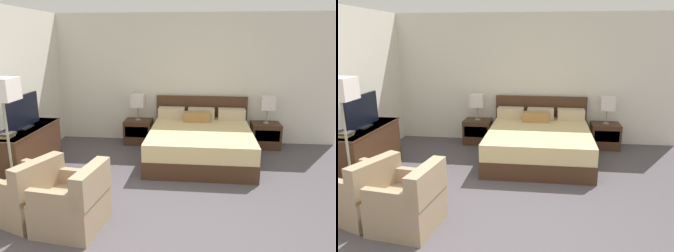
{
  "view_description": "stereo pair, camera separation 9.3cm",
  "coord_description": "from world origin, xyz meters",
  "views": [
    {
      "loc": [
        0.45,
        -2.92,
        2.08
      ],
      "look_at": [
        -0.07,
        2.04,
        0.75
      ],
      "focal_mm": 35.0,
      "sensor_mm": 36.0,
      "label": 1
    },
    {
      "loc": [
        0.54,
        -2.9,
        2.08
      ],
      "look_at": [
        -0.07,
        2.04,
        0.75
      ],
      "focal_mm": 35.0,
      "sensor_mm": 36.0,
      "label": 2
    }
  ],
  "objects": [
    {
      "name": "floor_lamp",
      "position": [
        -2.01,
        0.85,
        1.37
      ],
      "size": [
        0.34,
        0.34,
        1.62
      ],
      "color": "gray",
      "rests_on": "ground"
    },
    {
      "name": "ground_plane",
      "position": [
        0.0,
        0.0,
        0.0
      ],
      "size": [
        11.13,
        11.13,
        0.0
      ],
      "primitive_type": "plane",
      "color": "#4C474C"
    },
    {
      "name": "bed",
      "position": [
        0.44,
        2.7,
        0.3
      ],
      "size": [
        1.83,
        2.05,
        0.96
      ],
      "color": "#422819",
      "rests_on": "ground"
    },
    {
      "name": "table_lamp_right",
      "position": [
        1.71,
        3.43,
        0.88
      ],
      "size": [
        0.26,
        0.26,
        0.52
      ],
      "color": "gray",
      "rests_on": "nightstand_right"
    },
    {
      "name": "tv",
      "position": [
        -2.24,
        1.65,
        1.0
      ],
      "size": [
        0.18,
        0.9,
        0.51
      ],
      "color": "black",
      "rests_on": "dresser"
    },
    {
      "name": "wall_back",
      "position": [
        0.0,
        3.74,
        1.29
      ],
      "size": [
        6.26,
        0.06,
        2.58
      ],
      "primitive_type": "cube",
      "color": "silver",
      "rests_on": "ground"
    },
    {
      "name": "nightstand_left",
      "position": [
        -0.83,
        3.43,
        0.24
      ],
      "size": [
        0.55,
        0.44,
        0.49
      ],
      "color": "#422819",
      "rests_on": "ground"
    },
    {
      "name": "dresser",
      "position": [
        -2.25,
        1.64,
        0.39
      ],
      "size": [
        0.52,
        1.42,
        0.76
      ],
      "color": "#422819",
      "rests_on": "ground"
    },
    {
      "name": "book_red_cover",
      "position": [
        -2.24,
        1.16,
        0.78
      ],
      "size": [
        0.19,
        0.2,
        0.03
      ],
      "primitive_type": "cube",
      "rotation": [
        0.0,
        0.0,
        0.07
      ],
      "color": "gold",
      "rests_on": "dresser"
    },
    {
      "name": "table_lamp_left",
      "position": [
        -0.83,
        3.43,
        0.88
      ],
      "size": [
        0.26,
        0.26,
        0.52
      ],
      "color": "gray",
      "rests_on": "nightstand_left"
    },
    {
      "name": "book_blue_cover",
      "position": [
        -2.26,
        1.16,
        0.81
      ],
      "size": [
        0.26,
        0.2,
        0.03
      ],
      "primitive_type": "cube",
      "rotation": [
        0.0,
        0.0,
        -0.05
      ],
      "color": "#383333",
      "rests_on": "book_red_cover"
    },
    {
      "name": "armchair_by_window",
      "position": [
        -1.59,
        0.43,
        0.28
      ],
      "size": [
        0.88,
        0.88,
        0.76
      ],
      "color": "#9E8466",
      "rests_on": "ground"
    },
    {
      "name": "armchair_companion",
      "position": [
        -0.94,
        0.26,
        0.28
      ],
      "size": [
        0.77,
        0.76,
        0.76
      ],
      "color": "#9E8466",
      "rests_on": "ground"
    },
    {
      "name": "nightstand_right",
      "position": [
        1.71,
        3.43,
        0.24
      ],
      "size": [
        0.55,
        0.44,
        0.49
      ],
      "color": "#422819",
      "rests_on": "ground"
    }
  ]
}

